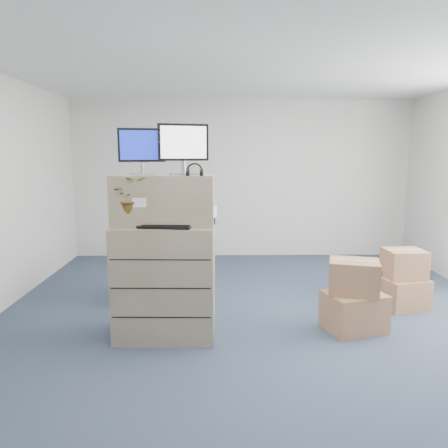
{
  "coord_description": "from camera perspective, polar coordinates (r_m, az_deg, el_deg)",
  "views": [
    {
      "loc": [
        -0.46,
        -4.34,
        1.86
      ],
      "look_at": [
        -0.37,
        0.4,
        1.09
      ],
      "focal_mm": 35.0,
      "sensor_mm": 36.0,
      "label": 1
    }
  ],
  "objects": [
    {
      "name": "tissue_box",
      "position": [
        4.39,
        -3.02,
        1.63
      ],
      "size": [
        0.32,
        0.22,
        0.11
      ],
      "primitive_type": "cube",
      "rotation": [
        0.0,
        0.0,
        -0.28
      ],
      "color": "#3D94CF",
      "rests_on": "external_drive"
    },
    {
      "name": "cardboard_boxes",
      "position": [
        5.54,
        19.53,
        -7.65
      ],
      "size": [
        1.45,
        1.72,
        0.76
      ],
      "color": "#956748",
      "rests_on": "ground"
    },
    {
      "name": "phone_dock",
      "position": [
        4.37,
        -8.12,
        0.45
      ],
      "size": [
        0.06,
        0.05,
        0.13
      ],
      "rotation": [
        0.0,
        0.0,
        -0.03
      ],
      "color": "silver",
      "rests_on": "filing_cabinet_lower"
    },
    {
      "name": "external_drive",
      "position": [
        4.46,
        -2.71,
        0.58
      ],
      "size": [
        0.24,
        0.19,
        0.07
      ],
      "primitive_type": "cube",
      "rotation": [
        0.0,
        0.0,
        0.06
      ],
      "color": "black",
      "rests_on": "filing_cabinet_lower"
    },
    {
      "name": "monitor_left",
      "position": [
        4.42,
        -10.7,
        9.64
      ],
      "size": [
        0.46,
        0.21,
        0.45
      ],
      "rotation": [
        0.0,
        0.0,
        0.17
      ],
      "color": "#99999E",
      "rests_on": "filing_cabinet_upper"
    },
    {
      "name": "keyboard",
      "position": [
        4.22,
        -7.65,
        -0.3
      ],
      "size": [
        0.54,
        0.3,
        0.03
      ],
      "primitive_type": "cube",
      "rotation": [
        0.0,
        0.0,
        -0.17
      ],
      "color": "black",
      "rests_on": "filing_cabinet_lower"
    },
    {
      "name": "potted_plant",
      "position": [
        4.3,
        -11.96,
        2.62
      ],
      "size": [
        0.39,
        0.43,
        0.4
      ],
      "rotation": [
        0.0,
        0.0,
        -0.03
      ],
      "color": "#92A686",
      "rests_on": "filing_cabinet_lower"
    },
    {
      "name": "filing_cabinet_lower",
      "position": [
        4.49,
        -7.68,
        -7.43
      ],
      "size": [
        1.01,
        0.64,
        1.15
      ],
      "primitive_type": "cube",
      "rotation": [
        0.0,
        0.0,
        -0.03
      ],
      "color": "gray",
      "rests_on": "ground"
    },
    {
      "name": "office_chair",
      "position": [
        5.72,
        -8.38,
        -5.96
      ],
      "size": [
        0.77,
        0.73,
        0.74
      ],
      "primitive_type": "imported",
      "rotation": [
        0.0,
        0.0,
        3.06
      ],
      "color": "#57575B",
      "rests_on": "ground"
    },
    {
      "name": "headphones",
      "position": [
        4.15,
        -3.86,
        6.9
      ],
      "size": [
        0.16,
        0.02,
        0.16
      ],
      "primitive_type": "torus",
      "rotation": [
        1.57,
        0.0,
        -0.03
      ],
      "color": "black",
      "rests_on": "filing_cabinet_upper"
    },
    {
      "name": "monitor_right",
      "position": [
        4.35,
        -5.32,
        10.07
      ],
      "size": [
        0.49,
        0.26,
        0.49
      ],
      "rotation": [
        0.0,
        0.0,
        0.28
      ],
      "color": "#99999E",
      "rests_on": "filing_cabinet_upper"
    },
    {
      "name": "filing_cabinet_upper",
      "position": [
        4.38,
        -7.81,
        3.15
      ],
      "size": [
        1.0,
        0.53,
        0.49
      ],
      "primitive_type": "cube",
      "rotation": [
        0.0,
        0.0,
        -0.03
      ],
      "color": "gray",
      "rests_on": "filing_cabinet_lower"
    },
    {
      "name": "mouse",
      "position": [
        4.21,
        -3.66,
        -0.18
      ],
      "size": [
        0.1,
        0.07,
        0.03
      ],
      "primitive_type": "ellipsoid",
      "rotation": [
        0.0,
        0.0,
        0.08
      ],
      "color": "silver",
      "rests_on": "filing_cabinet_lower"
    },
    {
      "name": "ground",
      "position": [
        4.74,
        4.7,
        -13.88
      ],
      "size": [
        7.0,
        7.0,
        0.0
      ],
      "primitive_type": "plane",
      "color": "#272F46",
      "rests_on": "ground"
    },
    {
      "name": "wall_back",
      "position": [
        7.87,
        2.27,
        5.91
      ],
      "size": [
        6.0,
        0.02,
        2.8
      ],
      "primitive_type": "cube",
      "color": "silver",
      "rests_on": "ground"
    },
    {
      "name": "water_bottle",
      "position": [
        4.34,
        -6.32,
        1.93
      ],
      "size": [
        0.09,
        0.09,
        0.31
      ],
      "primitive_type": "cylinder",
      "color": "gray",
      "rests_on": "filing_cabinet_lower"
    }
  ]
}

